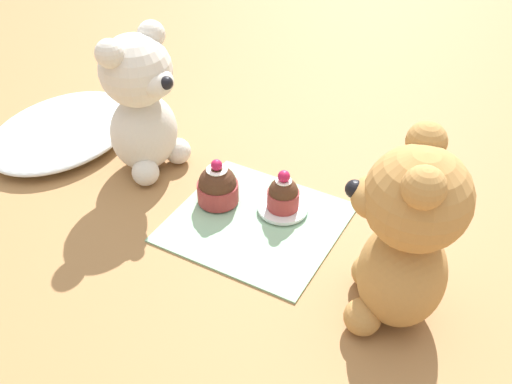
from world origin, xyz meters
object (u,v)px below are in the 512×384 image
at_px(teddy_bear_tan, 406,237).
at_px(cupcake_near_cream_bear, 218,187).
at_px(cupcake_near_tan_bear, 283,194).
at_px(saucer_plate, 283,208).
at_px(teddy_bear_cream, 142,103).

height_order(teddy_bear_tan, cupcake_near_cream_bear, teddy_bear_tan).
xyz_separation_m(teddy_bear_tan, cupcake_near_cream_bear, (0.07, 0.29, -0.09)).
bearing_deg(cupcake_near_tan_bear, saucer_plate, 0.00).
distance_m(saucer_plate, cupcake_near_tan_bear, 0.02).
distance_m(cupcake_near_cream_bear, saucer_plate, 0.10).
relative_size(teddy_bear_tan, saucer_plate, 3.33).
relative_size(teddy_bear_cream, cupcake_near_tan_bear, 3.63).
bearing_deg(cupcake_near_tan_bear, teddy_bear_tan, -116.77).
bearing_deg(teddy_bear_cream, teddy_bear_tan, -94.55).
xyz_separation_m(teddy_bear_cream, cupcake_near_tan_bear, (-0.00, -0.24, -0.08)).
xyz_separation_m(cupcake_near_cream_bear, cupcake_near_tan_bear, (0.03, -0.09, 0.00)).
distance_m(teddy_bear_tan, cupcake_near_tan_bear, 0.23).
height_order(saucer_plate, cupcake_near_tan_bear, cupcake_near_tan_bear).
distance_m(teddy_bear_cream, cupcake_near_tan_bear, 0.25).
bearing_deg(teddy_bear_tan, saucer_plate, -131.70).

